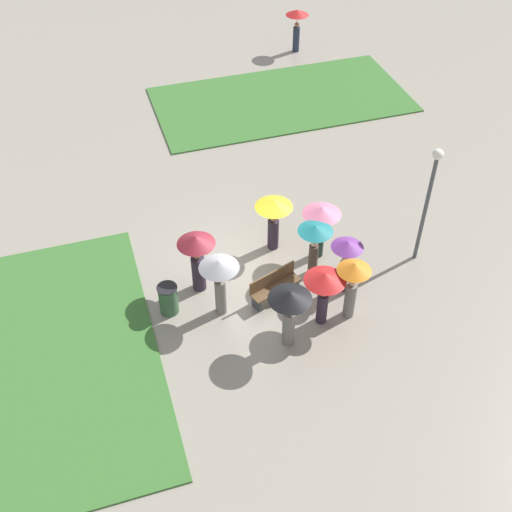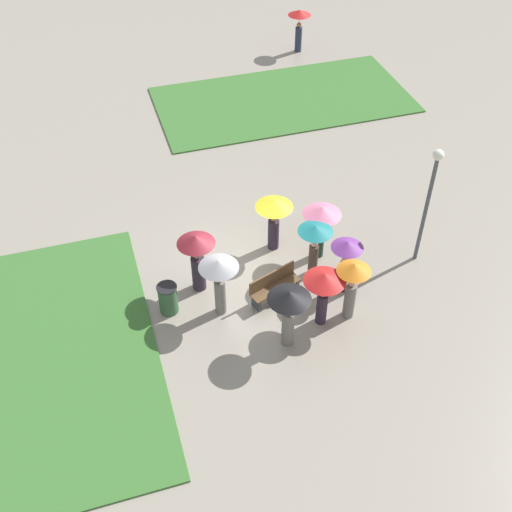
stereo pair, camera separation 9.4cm
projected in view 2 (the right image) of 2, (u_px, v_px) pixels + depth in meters
ground_plane at (241, 275)px, 19.48m from camera, size 90.00×90.00×0.00m
lawn_patch_far at (283, 100)px, 27.25m from camera, size 10.65×5.33×0.06m
park_bench at (274, 285)px, 18.53m from camera, size 1.64×0.93×0.90m
lamp_post at (430, 191)px, 18.29m from camera, size 0.32×0.32×3.99m
trash_bin at (168, 299)px, 18.11m from camera, size 0.58×0.58×0.96m
crowd_person_black at (289, 305)px, 16.57m from camera, size 1.16×1.16×1.96m
crowd_person_red at (324, 285)px, 17.15m from camera, size 1.16×1.16×1.85m
crowd_person_purple at (346, 256)px, 18.14m from camera, size 0.93×0.93×1.88m
crowd_person_maroon at (197, 253)px, 18.17m from camera, size 1.10×1.10×2.01m
crowd_person_grey at (219, 274)px, 17.41m from camera, size 1.11×1.11×1.97m
crowd_person_orange at (353, 279)px, 17.34m from camera, size 0.95×0.95×2.00m
crowd_person_teal at (315, 239)px, 18.61m from camera, size 1.04×1.04×1.87m
crowd_person_pink at (322, 218)px, 19.12m from camera, size 1.18×1.18×1.90m
crowd_person_yellow at (274, 211)px, 19.46m from camera, size 1.16×1.16×1.90m
lone_walker_far_path at (299, 21)px, 29.72m from camera, size 1.07×1.07×1.98m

